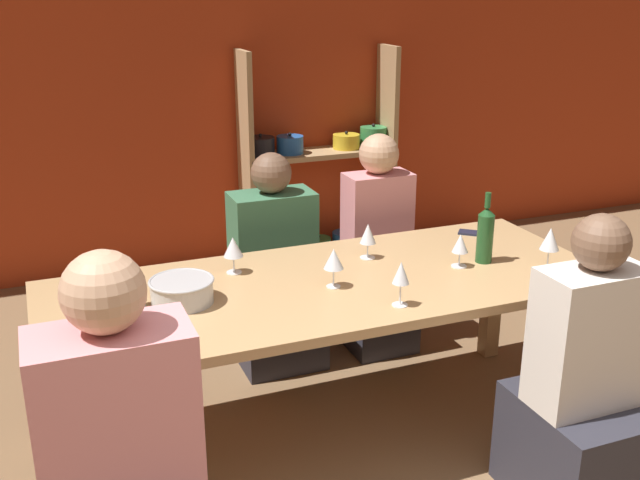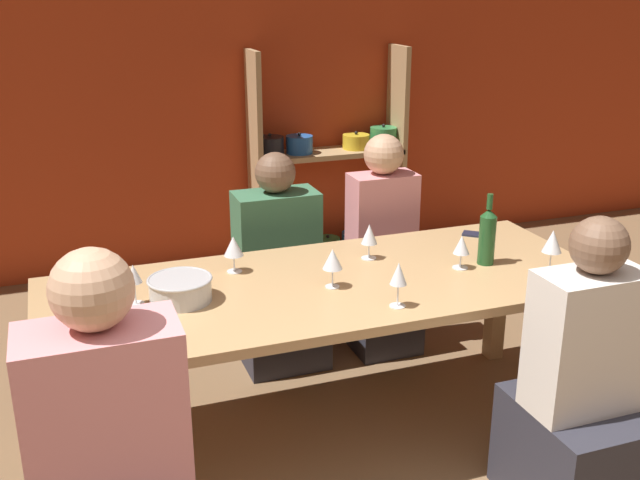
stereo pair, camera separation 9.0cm
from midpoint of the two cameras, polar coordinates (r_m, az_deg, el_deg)
The scene contains 16 objects.
wall_back_red at distance 5.12m, azimuth -12.08°, elevation 12.49°, with size 8.80×0.06×2.70m.
shelf_unit at distance 5.33m, azimuth -0.82°, elevation 4.42°, with size 1.09×0.30×1.48m.
dining_table at distance 3.13m, azimuth -0.14°, elevation -4.58°, with size 2.34×0.92×0.73m.
mixing_bowl at distance 2.94m, azimuth -11.35°, elevation -3.76°, with size 0.25×0.25×0.10m.
wine_bottle_green at distance 3.34m, azimuth 11.73°, elevation 0.46°, with size 0.07×0.07×0.32m.
wine_glass_red_a at distance 2.84m, azimuth 5.29°, elevation -2.63°, with size 0.07×0.07×0.18m.
wine_glass_red_b at distance 3.33m, azimuth 16.38°, elevation -0.00°, with size 0.08×0.08×0.18m.
wine_glass_red_c at distance 3.01m, azimuth 0.19°, elevation -1.53°, with size 0.08×0.08×0.16m.
wine_glass_empty_a at distance 2.92m, azimuth -14.78°, elevation -2.80°, with size 0.07×0.07×0.16m.
wine_glass_red_d at distance 3.33m, azimuth 2.90°, elevation 0.39°, with size 0.07×0.07×0.16m.
wine_glass_empty_b at distance 3.18m, azimuth -7.44°, elevation -0.59°, with size 0.08×0.08×0.16m.
wine_glass_red_e at distance 3.27m, azimuth 9.87°, elevation -0.35°, with size 0.07×0.07×0.15m.
cell_phone at distance 3.74m, azimuth 10.99°, elevation 0.52°, with size 0.16×0.15×0.01m.
person_near_a at distance 2.99m, azimuth 18.37°, elevation -11.79°, with size 0.40×0.49×1.16m.
person_far_a at distance 3.93m, azimuth -4.21°, elevation -3.53°, with size 0.42×0.53×1.11m.
person_far_b at distance 4.04m, azimuth 3.65°, elevation -2.15°, with size 0.35×0.43×1.18m.
Camera 1 is at (-0.91, -1.16, 1.92)m, focal length 42.00 mm.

